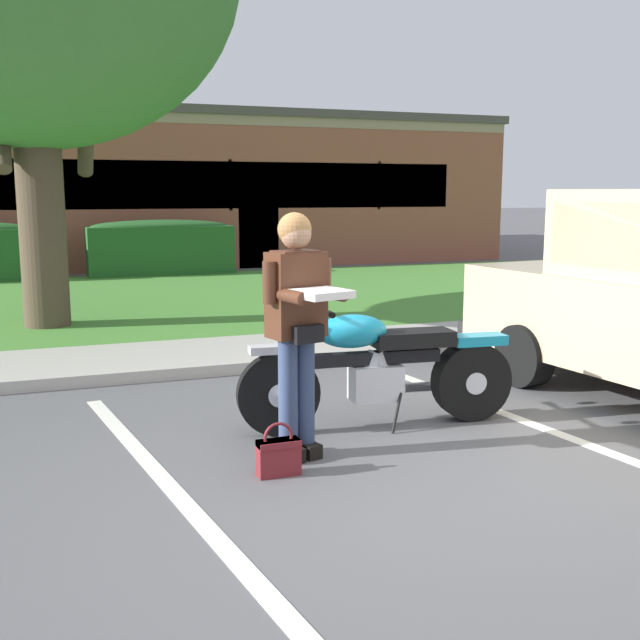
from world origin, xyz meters
name	(u,v)px	position (x,y,z in m)	size (l,w,h in m)	color
ground_plane	(371,468)	(0.00, 0.00, 0.00)	(140.00, 140.00, 0.00)	#565659
curb_strip	(252,366)	(0.00, 3.00, 0.06)	(60.00, 0.20, 0.12)	#ADA89E
concrete_walk	(232,352)	(0.00, 3.85, 0.04)	(60.00, 1.50, 0.08)	#ADA89E
grass_lawn	(165,299)	(0.00, 8.52, 0.03)	(60.00, 7.83, 0.06)	#478433
stall_stripe_0	(167,483)	(-1.34, 0.20, 0.00)	(0.12, 4.40, 0.01)	silver
stall_stripe_1	(555,432)	(1.65, 0.20, 0.00)	(0.12, 4.40, 0.01)	silver
motorcycle	(389,367)	(0.52, 0.83, 0.48)	(2.24, 0.82, 1.18)	black
rider_person	(298,316)	(-0.39, 0.37, 1.01)	(0.54, 0.64, 1.70)	black
handbag	(278,454)	(-0.62, 0.10, 0.14)	(0.28, 0.13, 0.36)	maroon
hedge_center_left	(161,247)	(0.54, 12.38, 0.65)	(3.10, 0.90, 1.24)	#235623
brick_building	(52,189)	(-1.47, 19.17, 1.92)	(23.03, 11.44, 3.82)	#93513D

